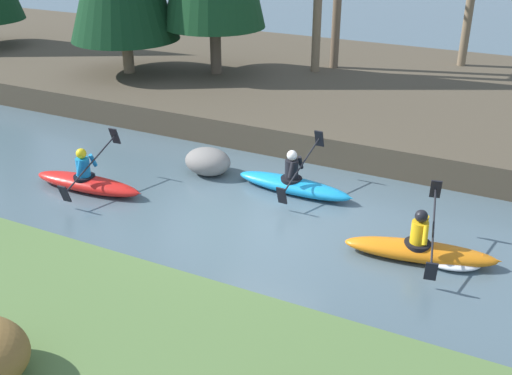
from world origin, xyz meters
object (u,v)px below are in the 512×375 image
kayaker_lead (426,251)px  kayaker_trailing (88,182)px  kayaker_middle (294,184)px  boulder_midstream (208,161)px

kayaker_lead → kayaker_trailing: 7.43m
kayaker_middle → boulder_midstream: bearing=-178.6°
kayaker_middle → kayaker_trailing: bearing=-152.8°
kayaker_lead → kayaker_trailing: (-7.41, -0.45, 0.02)m
kayaker_lead → boulder_midstream: 5.67m
kayaker_trailing → kayaker_middle: bearing=21.4°
kayaker_middle → kayaker_lead: bearing=-22.7°
kayaker_lead → kayaker_middle: bearing=143.8°
kayaker_middle → boulder_midstream: (-2.24, 0.03, 0.10)m
kayaker_lead → kayaker_middle: size_ratio=1.00×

